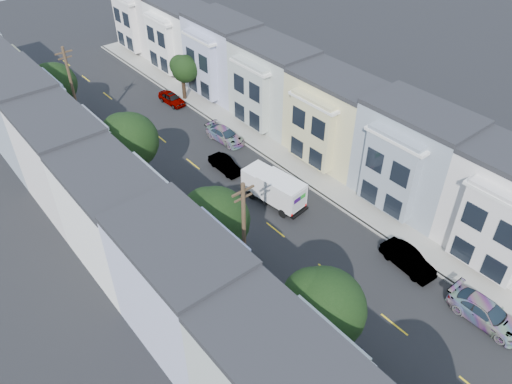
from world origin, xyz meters
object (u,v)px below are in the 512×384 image
Objects in this scene: tree_far_r at (184,69)px; parked_right_b at (408,260)px; fedex_truck at (274,188)px; parked_right_d at (172,99)px; lead_sedan at (225,165)px; parked_right_a at (486,313)px; tree_b at (323,310)px; parked_left_c at (281,301)px; utility_pole_near at (244,246)px; tree_e at (55,84)px; tree_d at (129,141)px; tree_c at (215,221)px; parked_left_d at (177,206)px; parked_right_c at (225,135)px; utility_pole_far at (75,97)px.

tree_far_r reaches higher than parked_right_b.
fedex_truck is 1.31× the size of parked_right_b.
lead_sedan is at bearing -105.84° from parked_right_d.
lead_sedan is 24.95m from parked_right_a.
tree_b is 1.73× the size of parked_left_c.
utility_pole_near reaches higher than parked_left_c.
tree_e is 12.43m from parked_right_d.
tree_far_r is at bearing 43.31° from tree_d.
fedex_truck is 12.36m from parked_right_b.
parked_right_d is (11.20, 24.37, -4.41)m from tree_c.
tree_far_r is at bearing 70.49° from lead_sedan.
parked_left_d reaches higher than parked_right_d.
tree_e reaches higher than parked_right_c.
parked_right_b is at bearing 89.64° from parked_right_a.
parked_left_c is at bearing -87.15° from utility_pole_far.
parked_right_b is (11.20, -8.44, -4.33)m from tree_c.
parked_left_d is 1.23× the size of parked_right_d.
tree_d reaches higher than tree_b.
utility_pole_far reaches higher than tree_b.
tree_d is 23.73m from parked_right_b.
tree_e is (0.00, 38.27, -1.08)m from tree_b.
tree_d is at bearing -136.69° from tree_far_r.
parked_right_c is (11.20, 2.28, -4.89)m from tree_d.
tree_c is at bearing 147.70° from parked_right_b.
parked_right_b is 1.09× the size of parked_right_d.
parked_left_c is 1.04× the size of parked_right_c.
lead_sedan is at bearing 62.65° from parked_left_c.
utility_pole_far reaches higher than parked_left_c.
tree_b is 38.29m from tree_e.
parked_right_a reaches higher than parked_left_c.
parked_right_c is (9.80, 6.46, -0.02)m from parked_left_d.
parked_left_c reaches higher than parked_right_c.
parked_right_c is at bearing 11.49° from tree_d.
tree_e is 1.28× the size of tree_far_r.
tree_b reaches higher than tree_c.
utility_pole_far is at bearing 122.47° from lead_sedan.
parked_left_d is at bearing -160.97° from lead_sedan.
tree_b is 27.21m from parked_right_c.
tree_b is at bearing -111.63° from parked_right_d.
tree_b is 1.80× the size of parked_right_c.
fedex_truck is (8.55, 3.60, -3.53)m from tree_c.
utility_pole_near reaches higher than tree_b.
tree_b is at bearing -90.00° from tree_d.
parked_right_c is at bearing 33.15° from parked_left_d.
tree_d reaches higher than lead_sedan.
parked_right_a reaches higher than parked_right_d.
lead_sedan is at bearing -13.06° from tree_d.
parked_left_d is 19.31m from parked_right_d.
lead_sedan is 0.94× the size of parked_right_d.
lead_sedan is at bearing 18.73° from parked_left_d.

